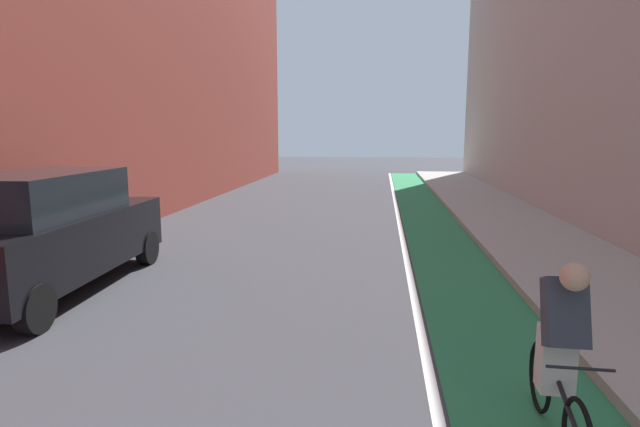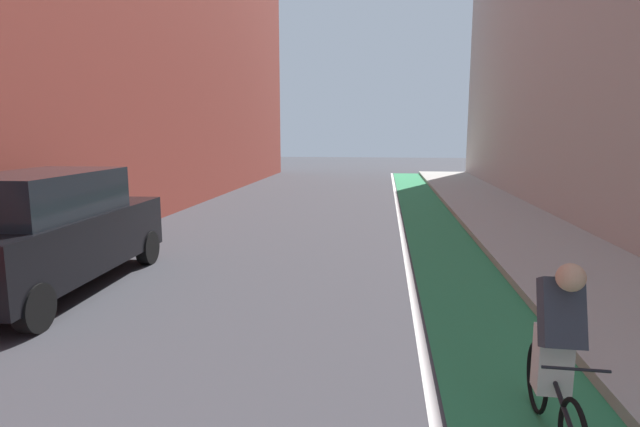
# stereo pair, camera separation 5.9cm
# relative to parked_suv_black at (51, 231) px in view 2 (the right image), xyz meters

# --- Properties ---
(ground_plane) EXTENTS (83.03, 83.03, 0.00)m
(ground_plane) POSITION_rel_parked_suv_black_xyz_m (3.26, 4.35, -1.02)
(ground_plane) COLOR #38383D
(bike_lane_paint) EXTENTS (1.60, 37.74, 0.00)m
(bike_lane_paint) POSITION_rel_parked_suv_black_xyz_m (6.78, 6.35, -1.02)
(bike_lane_paint) COLOR #2D8451
(bike_lane_paint) RESTS_ON ground
(lane_divider_stripe) EXTENTS (0.12, 37.74, 0.00)m
(lane_divider_stripe) POSITION_rel_parked_suv_black_xyz_m (5.88, 6.35, -1.01)
(lane_divider_stripe) COLOR white
(lane_divider_stripe) RESTS_ON ground
(sidewalk_right) EXTENTS (2.88, 37.74, 0.14)m
(sidewalk_right) POSITION_rel_parked_suv_black_xyz_m (9.02, 6.35, -0.95)
(sidewalk_right) COLOR #A8A59E
(sidewalk_right) RESTS_ON ground
(building_facade_right) EXTENTS (2.40, 33.74, 12.40)m
(building_facade_right) POSITION_rel_parked_suv_black_xyz_m (11.66, 8.35, 5.18)
(building_facade_right) COLOR #B2ADA3
(building_facade_right) RESTS_ON ground
(parked_suv_black) EXTENTS (1.98, 4.69, 1.98)m
(parked_suv_black) POSITION_rel_parked_suv_black_xyz_m (0.00, 0.00, 0.00)
(parked_suv_black) COLOR black
(parked_suv_black) RESTS_ON ground
(cyclist_mid) EXTENTS (0.48, 1.71, 1.61)m
(cyclist_mid) POSITION_rel_parked_suv_black_xyz_m (6.81, -3.32, -0.17)
(cyclist_mid) COLOR black
(cyclist_mid) RESTS_ON ground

